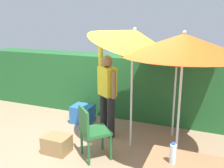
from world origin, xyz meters
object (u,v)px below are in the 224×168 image
(umbrella_rainbow, at_px, (134,38))
(cooler_box, at_px, (83,114))
(chair_plastic, at_px, (92,130))
(crate_cardboard, at_px, (57,144))
(person_vendor, at_px, (107,90))
(umbrella_yellow, at_px, (177,52))
(umbrella_orange, at_px, (184,45))
(bottle_water, at_px, (173,154))

(umbrella_rainbow, xyz_separation_m, cooler_box, (-1.34, 0.59, -1.76))
(chair_plastic, height_order, crate_cardboard, chair_plastic)
(chair_plastic, bearing_deg, person_vendor, 97.42)
(umbrella_yellow, height_order, crate_cardboard, umbrella_yellow)
(chair_plastic, bearing_deg, umbrella_orange, 17.43)
(umbrella_orange, bearing_deg, umbrella_rainbow, 162.81)
(person_vendor, distance_m, chair_plastic, 1.02)
(chair_plastic, xyz_separation_m, crate_cardboard, (-0.65, -0.07, -0.36))
(person_vendor, bearing_deg, bottle_water, -49.33)
(umbrella_orange, xyz_separation_m, crate_cardboard, (-1.96, -0.48, -1.74))
(bottle_water, bearing_deg, chair_plastic, 148.39)
(umbrella_rainbow, distance_m, cooler_box, 2.29)
(umbrella_yellow, distance_m, person_vendor, 1.50)
(person_vendor, height_order, crate_cardboard, person_vendor)
(umbrella_orange, height_order, chair_plastic, umbrella_orange)
(cooler_box, distance_m, crate_cardboard, 1.35)
(umbrella_yellow, xyz_separation_m, person_vendor, (-1.22, -0.44, -0.74))
(umbrella_yellow, xyz_separation_m, crate_cardboard, (-1.75, -1.43, -1.53))
(chair_plastic, bearing_deg, umbrella_yellow, 50.93)
(umbrella_orange, bearing_deg, bottle_water, -85.02)
(umbrella_yellow, relative_size, chair_plastic, 2.10)
(person_vendor, relative_size, crate_cardboard, 4.20)
(umbrella_rainbow, bearing_deg, chair_plastic, -125.16)
(umbrella_rainbow, xyz_separation_m, crate_cardboard, (-1.12, -0.74, -1.80))
(umbrella_rainbow, distance_m, crate_cardboard, 2.25)
(person_vendor, xyz_separation_m, cooler_box, (-0.75, 0.34, -0.74))
(umbrella_rainbow, bearing_deg, crate_cardboard, -146.63)
(cooler_box, bearing_deg, umbrella_yellow, 2.82)
(umbrella_orange, xyz_separation_m, cooler_box, (-2.18, 0.85, -1.70))
(umbrella_rainbow, xyz_separation_m, umbrella_yellow, (0.63, 0.69, -0.28))
(cooler_box, bearing_deg, umbrella_rainbow, -23.83)
(umbrella_orange, relative_size, bottle_water, 8.76)
(cooler_box, xyz_separation_m, crate_cardboard, (0.22, -1.33, -0.05))
(umbrella_rainbow, xyz_separation_m, umbrella_orange, (0.84, -0.26, -0.06))
(umbrella_yellow, relative_size, crate_cardboard, 4.17)
(person_vendor, relative_size, cooler_box, 4.06)
(umbrella_orange, relative_size, crate_cardboard, 4.69)
(umbrella_rainbow, height_order, chair_plastic, umbrella_rainbow)
(umbrella_orange, xyz_separation_m, umbrella_yellow, (-0.21, 0.95, -0.22))
(crate_cardboard, bearing_deg, umbrella_rainbow, 33.37)
(umbrella_yellow, bearing_deg, umbrella_rainbow, -132.50)
(umbrella_yellow, xyz_separation_m, bottle_water, (0.32, -2.24, -0.82))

